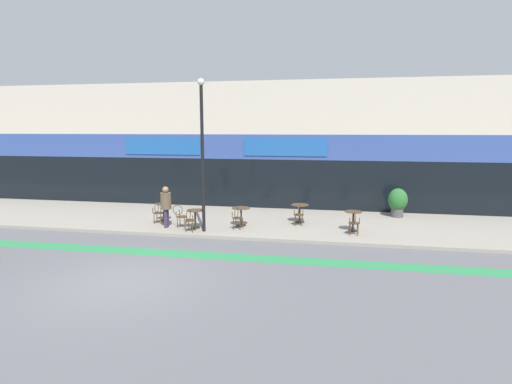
{
  "coord_description": "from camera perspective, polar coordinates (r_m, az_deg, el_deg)",
  "views": [
    {
      "loc": [
        5.23,
        -9.13,
        3.99
      ],
      "look_at": [
        2.31,
        6.7,
        1.43
      ],
      "focal_mm": 28.0,
      "sensor_mm": 36.0,
      "label": 1
    }
  ],
  "objects": [
    {
      "name": "cafe_chair_4_near",
      "position": [
        15.08,
        13.87,
        -4.1
      ],
      "size": [
        0.42,
        0.58,
        0.9
      ],
      "rotation": [
        0.0,
        0.0,
        1.62
      ],
      "color": "#4C3823",
      "rests_on": "sidewalk_slab"
    },
    {
      "name": "bistro_table_0",
      "position": [
        17.46,
        -13.03,
        -2.3
      ],
      "size": [
        0.62,
        0.62,
        0.73
      ],
      "color": "black",
      "rests_on": "sidewalk_slab"
    },
    {
      "name": "bistro_table_2",
      "position": [
        16.07,
        -2.15,
        -2.99
      ],
      "size": [
        0.73,
        0.73,
        0.74
      ],
      "color": "black",
      "rests_on": "sidewalk_slab"
    },
    {
      "name": "bistro_table_1",
      "position": [
        15.87,
        -8.69,
        -3.3
      ],
      "size": [
        0.66,
        0.66,
        0.72
      ],
      "color": "black",
      "rests_on": "sidewalk_slab"
    },
    {
      "name": "cafe_chair_1_near",
      "position": [
        15.3,
        -9.47,
        -3.77
      ],
      "size": [
        0.43,
        0.59,
        0.9
      ],
      "rotation": [
        0.0,
        0.0,
        1.5
      ],
      "color": "#4C3823",
      "rests_on": "sidewalk_slab"
    },
    {
      "name": "pedestrian_near_end",
      "position": [
        16.12,
        -12.75,
        -1.57
      ],
      "size": [
        0.45,
        0.45,
        1.64
      ],
      "rotation": [
        0.0,
        0.0,
        0.07
      ],
      "color": "#382D47",
      "rests_on": "sidewalk_slab"
    },
    {
      "name": "cafe_chair_0_near",
      "position": [
        16.9,
        -13.87,
        -2.69
      ],
      "size": [
        0.41,
        0.58,
        0.9
      ],
      "rotation": [
        0.0,
        0.0,
        1.61
      ],
      "color": "#4C3823",
      "rests_on": "sidewalk_slab"
    },
    {
      "name": "cafe_chair_3_near",
      "position": [
        16.15,
        6.12,
        -3.02
      ],
      "size": [
        0.41,
        0.58,
        0.9
      ],
      "rotation": [
        0.0,
        0.0,
        1.59
      ],
      "color": "#4C3823",
      "rests_on": "sidewalk_slab"
    },
    {
      "name": "lamp_post",
      "position": [
        14.96,
        -7.68,
        6.54
      ],
      "size": [
        0.26,
        0.26,
        5.67
      ],
      "color": "black",
      "rests_on": "sidewalk_slab"
    },
    {
      "name": "ground_plane",
      "position": [
        11.26,
        -18.49,
        -12.23
      ],
      "size": [
        120.0,
        120.0,
        0.0
      ],
      "primitive_type": "plane",
      "color": "#5B5B60"
    },
    {
      "name": "cafe_chair_1_side",
      "position": [
        16.08,
        -10.8,
        -3.18
      ],
      "size": [
        0.58,
        0.41,
        0.9
      ],
      "rotation": [
        0.0,
        0.0,
        0.01
      ],
      "color": "#4C3823",
      "rests_on": "sidewalk_slab"
    },
    {
      "name": "sidewalk_slab",
      "position": [
        17.64,
        -7.09,
        -3.93
      ],
      "size": [
        40.0,
        5.5,
        0.12
      ],
      "primitive_type": "cube",
      "color": "gray",
      "rests_on": "ground"
    },
    {
      "name": "storefront_facade",
      "position": [
        21.76,
        -3.49,
        6.69
      ],
      "size": [
        40.0,
        4.06,
        6.26
      ],
      "color": "beige",
      "rests_on": "ground"
    },
    {
      "name": "bistro_table_4",
      "position": [
        15.68,
        13.73,
        -3.51
      ],
      "size": [
        0.64,
        0.64,
        0.77
      ],
      "color": "black",
      "rests_on": "sidewalk_slab"
    },
    {
      "name": "bike_lane_stripe",
      "position": [
        13.45,
        -13.11,
        -8.47
      ],
      "size": [
        36.0,
        0.7,
        0.01
      ],
      "primitive_type": "cube",
      "color": "#2D844C",
      "rests_on": "ground"
    },
    {
      "name": "cafe_chair_2_near",
      "position": [
        15.48,
        -2.69,
        -3.5
      ],
      "size": [
        0.45,
        0.6,
        0.9
      ],
      "rotation": [
        0.0,
        0.0,
        1.45
      ],
      "color": "#4C3823",
      "rests_on": "sidewalk_slab"
    },
    {
      "name": "planter_pot",
      "position": [
        18.72,
        19.58,
        -1.28
      ],
      "size": [
        0.84,
        0.84,
        1.28
      ],
      "color": "#4C4C51",
      "rests_on": "sidewalk_slab"
    },
    {
      "name": "bistro_table_3",
      "position": [
        16.75,
        6.28,
        -2.51
      ],
      "size": [
        0.73,
        0.73,
        0.75
      ],
      "color": "black",
      "rests_on": "sidewalk_slab"
    }
  ]
}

